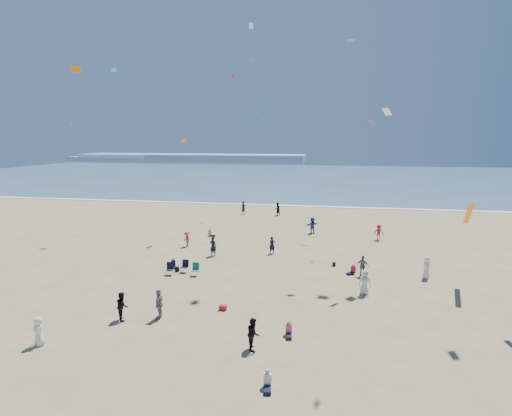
# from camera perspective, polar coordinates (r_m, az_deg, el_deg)

# --- Properties ---
(ground) EXTENTS (220.00, 220.00, 0.00)m
(ground) POSITION_cam_1_polar(r_m,az_deg,el_deg) (21.71, -9.62, -19.40)
(ground) COLOR tan
(ground) RESTS_ON ground
(ocean) EXTENTS (220.00, 100.00, 0.06)m
(ocean) POSITION_cam_1_polar(r_m,az_deg,el_deg) (113.42, 7.04, 4.44)
(ocean) COLOR #476B84
(ocean) RESTS_ON ground
(surf_line) EXTENTS (220.00, 1.20, 0.08)m
(surf_line) POSITION_cam_1_polar(r_m,az_deg,el_deg) (63.96, 4.27, 0.35)
(surf_line) COLOR white
(surf_line) RESTS_ON ground
(headland_far) EXTENTS (110.00, 20.00, 3.20)m
(headland_far) POSITION_cam_1_polar(r_m,az_deg,el_deg) (199.44, -9.16, 7.14)
(headland_far) COLOR #7A8EA8
(headland_far) RESTS_ON ground
(headland_near) EXTENTS (40.00, 14.00, 2.00)m
(headland_near) POSITION_cam_1_polar(r_m,az_deg,el_deg) (211.84, -19.94, 6.67)
(headland_near) COLOR #7A8EA8
(headland_near) RESTS_ON ground
(standing_flyers) EXTENTS (22.81, 38.53, 1.87)m
(standing_flyers) POSITION_cam_1_polar(r_m,az_deg,el_deg) (36.34, 3.23, -5.65)
(standing_flyers) COLOR black
(standing_flyers) RESTS_ON ground
(seated_group) EXTENTS (15.72, 26.26, 0.84)m
(seated_group) POSITION_cam_1_polar(r_m,az_deg,el_deg) (29.90, -0.77, -9.97)
(seated_group) COLOR silver
(seated_group) RESTS_ON ground
(chair_cluster) EXTENTS (2.69, 1.48, 1.00)m
(chair_cluster) POSITION_cam_1_polar(r_m,az_deg,el_deg) (32.28, -10.36, -8.48)
(chair_cluster) COLOR black
(chair_cluster) RESTS_ON ground
(white_tote) EXTENTS (0.35, 0.20, 0.40)m
(white_tote) POSITION_cam_1_polar(r_m,az_deg,el_deg) (33.54, -12.19, -8.37)
(white_tote) COLOR silver
(white_tote) RESTS_ON ground
(black_backpack) EXTENTS (0.30, 0.22, 0.38)m
(black_backpack) POSITION_cam_1_polar(r_m,az_deg,el_deg) (33.16, -11.19, -8.57)
(black_backpack) COLOR black
(black_backpack) RESTS_ON ground
(cooler) EXTENTS (0.45, 0.30, 0.30)m
(cooler) POSITION_cam_1_polar(r_m,az_deg,el_deg) (25.78, -4.74, -14.00)
(cooler) COLOR #B31F19
(cooler) RESTS_ON ground
(navy_bag) EXTENTS (0.28, 0.18, 0.34)m
(navy_bag) POSITION_cam_1_polar(r_m,az_deg,el_deg) (34.47, 11.08, -7.88)
(navy_bag) COLOR black
(navy_bag) RESTS_ON ground
(kites_aloft) EXTENTS (41.51, 44.21, 28.96)m
(kites_aloft) POSITION_cam_1_polar(r_m,az_deg,el_deg) (30.57, 17.40, 15.50)
(kites_aloft) COLOR silver
(kites_aloft) RESTS_ON ground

